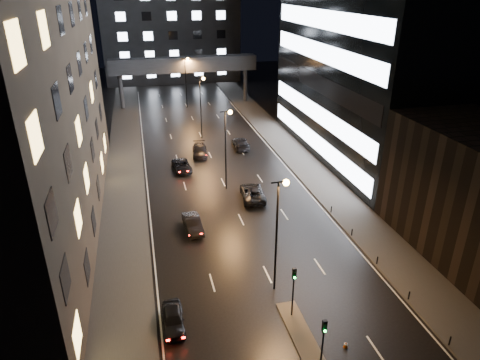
{
  "coord_description": "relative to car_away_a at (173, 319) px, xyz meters",
  "views": [
    {
      "loc": [
        -9.62,
        -19.66,
        23.62
      ],
      "look_at": [
        0.29,
        21.72,
        4.0
      ],
      "focal_mm": 32.0,
      "sensor_mm": 36.0,
      "label": 1
    }
  ],
  "objects": [
    {
      "name": "streetlight_mid_a",
      "position": [
        8.91,
        22.38,
        5.81
      ],
      "size": [
        1.45,
        0.5,
        10.15
      ],
      "color": "black",
      "rests_on": "ground"
    },
    {
      "name": "car_away_d",
      "position": [
        7.25,
        34.68,
        0.08
      ],
      "size": [
        2.72,
        5.47,
        1.53
      ],
      "primitive_type": "imported",
      "rotation": [
        0.0,
        0.0,
        -0.11
      ],
      "color": "black",
      "rests_on": "ground"
    },
    {
      "name": "streetlight_near",
      "position": [
        8.91,
        2.38,
        5.81
      ],
      "size": [
        1.45,
        0.5,
        10.15
      ],
      "color": "black",
      "rests_on": "ground"
    },
    {
      "name": "bollard_row",
      "position": [
        18.95,
        0.88,
        -0.24
      ],
      "size": [
        0.12,
        25.12,
        0.9
      ],
      "color": "black",
      "rests_on": "ground"
    },
    {
      "name": "traffic_signal_far",
      "position": [
        9.05,
        -6.62,
        2.41
      ],
      "size": [
        0.28,
        0.34,
        4.4
      ],
      "color": "black",
      "rests_on": "median_island"
    },
    {
      "name": "sidewalk_right",
      "position": [
        21.25,
        29.38,
        -0.61
      ],
      "size": [
        5.0,
        110.0,
        0.15
      ],
      "primitive_type": "cube",
      "color": "#383533",
      "rests_on": "ground"
    },
    {
      "name": "ground",
      "position": [
        8.75,
        34.38,
        -0.69
      ],
      "size": [
        160.0,
        160.0,
        0.0
      ],
      "primitive_type": "plane",
      "color": "black",
      "rests_on": "ground"
    },
    {
      "name": "sidewalk_left",
      "position": [
        -3.75,
        29.38,
        -0.61
      ],
      "size": [
        5.0,
        110.0,
        0.15
      ],
      "primitive_type": "cube",
      "color": "#383533",
      "rests_on": "ground"
    },
    {
      "name": "car_toward_b",
      "position": [
        13.97,
        36.21,
        0.11
      ],
      "size": [
        2.62,
        5.67,
        1.6
      ],
      "primitive_type": "imported",
      "rotation": [
        0.0,
        0.0,
        3.07
      ],
      "color": "black",
      "rests_on": "ground"
    },
    {
      "name": "car_away_a",
      "position": [
        0.0,
        0.0,
        0.0
      ],
      "size": [
        1.69,
        4.06,
        1.37
      ],
      "primitive_type": "imported",
      "rotation": [
        0.0,
        0.0,
        -0.02
      ],
      "color": "black",
      "rests_on": "ground"
    },
    {
      "name": "median_island",
      "position": [
        9.05,
        -3.62,
        -0.61
      ],
      "size": [
        1.6,
        8.0,
        0.15
      ],
      "primitive_type": "cube",
      "color": "#383533",
      "rests_on": "ground"
    },
    {
      "name": "cone_b",
      "position": [
        11.75,
        -4.96,
        -0.45
      ],
      "size": [
        0.41,
        0.41,
        0.47
      ],
      "primitive_type": "cone",
      "rotation": [
        0.0,
        0.0,
        -0.27
      ],
      "color": "#EE5A0C",
      "rests_on": "ground"
    },
    {
      "name": "car_away_c",
      "position": [
        3.99,
        29.49,
        -0.01
      ],
      "size": [
        2.66,
        5.04,
        1.35
      ],
      "primitive_type": "imported",
      "rotation": [
        0.0,
        0.0,
        0.09
      ],
      "color": "black",
      "rests_on": "ground"
    },
    {
      "name": "streetlight_far",
      "position": [
        8.91,
        62.38,
        5.81
      ],
      "size": [
        1.45,
        0.5,
        10.15
      ],
      "color": "black",
      "rests_on": "ground"
    },
    {
      "name": "streetlight_mid_b",
      "position": [
        8.91,
        42.38,
        5.81
      ],
      "size": [
        1.45,
        0.5,
        10.15
      ],
      "color": "black",
      "rests_on": "ground"
    },
    {
      "name": "traffic_signal_near",
      "position": [
        9.05,
        -1.12,
        2.41
      ],
      "size": [
        0.28,
        0.34,
        4.4
      ],
      "color": "black",
      "rests_on": "median_island"
    },
    {
      "name": "car_away_b",
      "position": [
        3.33,
        13.44,
        0.05
      ],
      "size": [
        1.92,
        4.6,
        1.48
      ],
      "primitive_type": "imported",
      "rotation": [
        0.0,
        0.0,
        0.08
      ],
      "color": "black",
      "rests_on": "ground"
    },
    {
      "name": "building_far",
      "position": [
        8.75,
        92.38,
        11.81
      ],
      "size": [
        34.0,
        14.0,
        25.0
      ],
      "primitive_type": "cube",
      "color": "#333335",
      "rests_on": "ground"
    },
    {
      "name": "skybridge",
      "position": [
        8.75,
        64.38,
        7.65
      ],
      "size": [
        30.0,
        3.0,
        10.0
      ],
      "color": "#333335",
      "rests_on": "ground"
    },
    {
      "name": "car_toward_a",
      "position": [
        11.29,
        19.04,
        0.1
      ],
      "size": [
        3.19,
        5.88,
        1.57
      ],
      "primitive_type": "imported",
      "rotation": [
        0.0,
        0.0,
        3.03
      ],
      "color": "black",
      "rests_on": "ground"
    }
  ]
}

